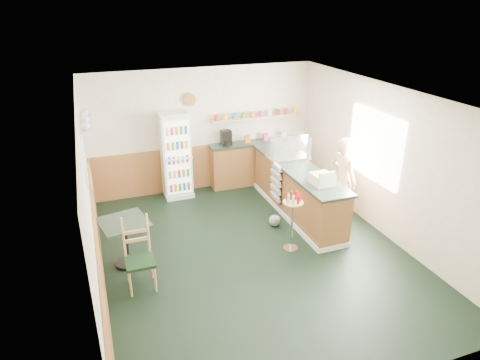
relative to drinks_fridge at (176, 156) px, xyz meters
name	(u,v)px	position (x,y,z in m)	size (l,w,h in m)	color
ground	(253,253)	(0.70, -2.74, -0.92)	(6.00, 6.00, 0.00)	black
room_envelope	(226,157)	(0.47, -2.01, 0.60)	(5.04, 6.02, 2.72)	#EEE7CB
service_counter	(297,192)	(2.05, -1.67, -0.46)	(0.68, 3.01, 1.01)	#A26B34
back_counter	(257,160)	(1.89, 0.06, -0.37)	(2.24, 0.42, 1.69)	#A26B34
drinks_fridge	(176,156)	(0.00, 0.00, 0.00)	(0.61, 0.53, 1.85)	white
display_case	(288,148)	(2.05, -1.21, 0.32)	(0.83, 0.43, 0.47)	silver
cash_register	(322,179)	(2.05, -2.56, 0.18)	(0.34, 0.36, 0.20)	beige
shopkeeper	(343,180)	(2.75, -2.17, -0.08)	(0.56, 0.40, 1.68)	tan
condiment_stand	(293,213)	(1.36, -2.83, -0.23)	(0.34, 0.34, 1.06)	silver
newspaper_rack	(276,183)	(1.69, -1.44, -0.29)	(0.09, 0.40, 0.81)	black
cafe_table	(125,234)	(-1.35, -2.33, -0.37)	(0.86, 0.86, 0.79)	black
cafe_chair	(138,251)	(-1.22, -2.93, -0.34)	(0.42, 0.42, 1.13)	black
dog_doorstop	(275,220)	(1.43, -2.01, -0.80)	(0.21, 0.28, 0.26)	gray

